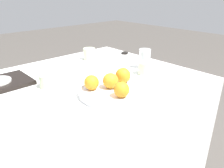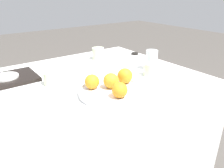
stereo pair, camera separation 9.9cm
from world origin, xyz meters
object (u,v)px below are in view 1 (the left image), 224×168
at_px(orange_0, 110,81).
at_px(cup_0, 145,68).
at_px(water_glass, 145,59).
at_px(soy_dish, 125,53).
at_px(cup_2, 48,81).
at_px(orange_2, 123,75).
at_px(cup_1, 89,54).
at_px(fruit_platter, 112,91).
at_px(orange_3, 92,82).
at_px(orange_1, 122,90).

relative_size(orange_0, cup_0, 0.97).
distance_m(water_glass, soy_dish, 0.35).
xyz_separation_m(orange_0, soy_dish, (0.53, 0.42, -0.05)).
distance_m(cup_0, cup_2, 0.53).
bearing_deg(orange_2, soy_dish, 43.51).
distance_m(cup_1, cup_2, 0.49).
relative_size(fruit_platter, orange_0, 4.30).
height_order(orange_3, cup_2, orange_3).
bearing_deg(water_glass, orange_2, -160.32).
height_order(orange_0, orange_1, orange_0).
height_order(cup_0, cup_1, cup_1).
bearing_deg(water_glass, cup_1, 110.38).
bearing_deg(soy_dish, orange_1, -136.66).
bearing_deg(cup_2, cup_1, 28.45).
bearing_deg(orange_0, cup_0, 8.23).
distance_m(fruit_platter, orange_1, 0.09).
distance_m(fruit_platter, orange_2, 0.11).
bearing_deg(orange_3, fruit_platter, -46.53).
bearing_deg(orange_1, water_glass, 27.52).
relative_size(orange_3, water_glass, 0.58).
bearing_deg(cup_1, orange_3, -125.98).
bearing_deg(cup_1, orange_0, -116.59).
bearing_deg(cup_1, cup_0, -82.08).
height_order(orange_0, orange_2, orange_2).
relative_size(orange_0, orange_2, 0.96).
bearing_deg(soy_dish, fruit_platter, -140.41).
relative_size(orange_0, soy_dish, 1.40).
distance_m(fruit_platter, water_glass, 0.42).
distance_m(orange_2, water_glass, 0.31).
relative_size(orange_1, water_glass, 0.57).
relative_size(fruit_platter, orange_2, 4.15).
height_order(cup_2, soy_dish, cup_2).
relative_size(fruit_platter, cup_1, 3.89).
bearing_deg(water_glass, orange_1, -152.48).
bearing_deg(cup_2, orange_1, -65.13).
xyz_separation_m(orange_0, orange_3, (-0.08, 0.05, -0.00)).
bearing_deg(cup_1, orange_2, -107.74).
bearing_deg(orange_2, cup_0, 9.62).
distance_m(orange_1, cup_2, 0.39).
distance_m(cup_1, soy_dish, 0.29).
bearing_deg(soy_dish, orange_2, -136.49).
distance_m(orange_1, cup_0, 0.36).
relative_size(fruit_platter, cup_2, 3.93).
xyz_separation_m(fruit_platter, soy_dish, (0.54, 0.44, -0.01)).
distance_m(orange_1, soy_dish, 0.76).
height_order(orange_2, soy_dish, orange_2).
bearing_deg(cup_1, soy_dish, -12.05).
height_order(orange_3, cup_0, orange_3).
xyz_separation_m(fruit_platter, orange_2, (0.10, 0.03, 0.04)).
relative_size(orange_0, orange_3, 1.06).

